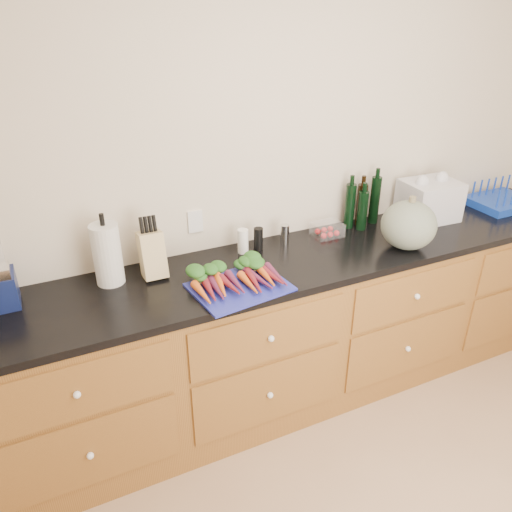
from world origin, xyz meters
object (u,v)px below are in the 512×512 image
carrots (236,278)px  dish_rack (501,200)px  cutting_board (240,287)px  knife_block (152,255)px  squash (409,225)px  tomato_box (327,229)px  paper_towel (107,254)px

carrots → dish_rack: (2.01, 0.20, 0.00)m
cutting_board → knife_block: 0.47m
knife_block → squash: bearing=-12.1°
squash → tomato_box: (-0.31, 0.32, -0.10)m
cutting_board → carrots: 0.05m
tomato_box → paper_towel: bearing=-179.5°
cutting_board → tomato_box: (0.70, 0.33, 0.03)m
cutting_board → paper_towel: 0.65m
dish_rack → carrots: bearing=-174.3°
knife_block → dish_rack: knife_block is taller
paper_towel → knife_block: (0.21, -0.02, -0.04)m
tomato_box → knife_block: bearing=-178.3°
carrots → dish_rack: 2.02m
tomato_box → cutting_board: bearing=-154.8°
tomato_box → squash: bearing=-45.5°
carrots → paper_towel: bearing=153.0°
tomato_box → dish_rack: dish_rack is taller
cutting_board → dish_rack: size_ratio=1.10×
cutting_board → carrots: (0.00, 0.04, 0.03)m
carrots → paper_towel: 0.63m
carrots → paper_towel: size_ratio=1.39×
cutting_board → paper_towel: (-0.55, 0.32, 0.15)m
squash → knife_block: (-1.35, 0.29, -0.02)m
knife_block → tomato_box: 1.04m
paper_towel → cutting_board: bearing=-30.3°
squash → dish_rack: bearing=13.0°
carrots → tomato_box: (0.70, 0.29, 0.00)m
cutting_board → tomato_box: bearing=25.2°
carrots → squash: squash is taller
cutting_board → paper_towel: size_ratio=1.46×
carrots → knife_block: 0.43m
tomato_box → carrots: bearing=-157.6°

